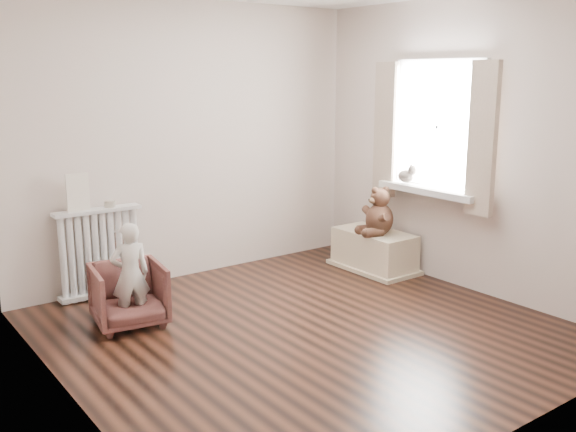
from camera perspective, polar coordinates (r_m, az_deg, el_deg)
floor at (r=5.01m, az=1.71°, el=-10.10°), size 3.60×3.60×0.01m
back_wall at (r=6.17m, az=-8.67°, el=6.55°), size 3.60×0.02×2.60m
front_wall at (r=3.46m, az=20.63°, el=1.27°), size 3.60×0.02×2.60m
left_wall at (r=3.83m, az=-19.82°, el=2.36°), size 0.02×3.60×2.60m
right_wall at (r=5.95m, az=15.63°, el=6.01°), size 0.02×3.60×2.60m
window at (r=6.09m, az=13.24°, el=7.70°), size 0.03×0.90×1.10m
window_sill at (r=6.10m, az=12.42°, el=2.24°), size 0.22×1.10×0.06m
curtain_left at (r=5.66m, az=16.90°, el=6.54°), size 0.06×0.26×1.30m
curtain_right at (r=6.40m, az=8.66°, el=7.57°), size 0.06×0.26×1.30m
radiator at (r=5.84m, az=-16.36°, el=-3.26°), size 0.75×0.14×0.79m
paper_doll at (r=5.67m, az=-18.18°, el=2.02°), size 0.19×0.02×0.32m
tin_a at (r=5.78m, az=-15.56°, el=1.04°), size 0.09×0.09×0.06m
toy_vanity at (r=5.91m, az=-14.36°, el=-4.11°), size 0.36×0.26×0.56m
armchair at (r=5.17m, az=-13.96°, el=-6.84°), size 0.61×0.62×0.49m
child at (r=5.07m, az=-13.85°, el=-5.07°), size 0.32×0.24×0.81m
toy_bench at (r=6.50m, az=7.66°, el=-3.00°), size 0.44×0.83×0.39m
teddy_bear at (r=6.30m, az=8.17°, el=0.88°), size 0.44×0.38×0.47m
plush_cat at (r=6.25m, az=10.50°, el=3.78°), size 0.16×0.24×0.19m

